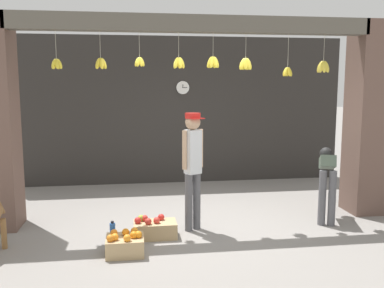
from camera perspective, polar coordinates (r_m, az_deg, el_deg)
The scene contains 10 objects.
ground_plane at distance 6.52m, azimuth 0.53°, elevation -10.70°, with size 60.00×60.00×0.00m, color gray.
shop_back_wall at distance 9.02m, azimuth -2.19°, elevation 4.48°, with size 7.14×0.12×3.06m, color #2D2B28.
shop_pillar_right at distance 7.49m, azimuth 22.89°, elevation 3.10°, with size 0.70×0.60×3.06m, color brown.
storefront_awning at distance 6.34m, azimuth 0.67°, elevation 15.26°, with size 5.24×0.28×0.87m.
shopkeeper at distance 6.05m, azimuth 0.10°, elevation -2.35°, with size 0.31×0.31×1.69m.
worker_stooping at distance 6.84m, azimuth 17.56°, elevation -3.93°, with size 0.47×0.80×1.08m.
fruit_crate_oranges at distance 5.49m, azimuth -8.93°, elevation -13.06°, with size 0.46×0.41×0.30m.
fruit_crate_apples at distance 6.01m, azimuth -5.02°, elevation -11.17°, with size 0.58×0.36×0.30m.
water_bottle at distance 5.87m, azimuth -10.54°, elevation -11.56°, with size 0.07×0.07×0.30m.
wall_clock at distance 8.95m, azimuth -1.24°, elevation 7.53°, with size 0.29×0.03×0.29m.
Camera 1 is at (-0.93, -6.10, 2.10)m, focal length 40.00 mm.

